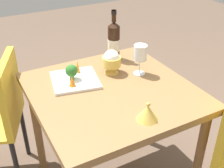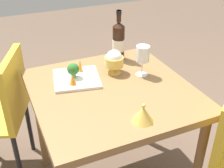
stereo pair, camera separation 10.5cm
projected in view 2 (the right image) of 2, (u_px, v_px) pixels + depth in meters
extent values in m
cube|color=olive|center=(112.00, 92.00, 1.55)|extent=(0.83, 0.83, 0.04)
cylinder|color=olive|center=(198.00, 166.00, 1.59)|extent=(0.05, 0.05, 0.70)
cylinder|color=olive|center=(136.00, 100.00, 2.15)|extent=(0.05, 0.05, 0.70)
cylinder|color=olive|center=(40.00, 124.00, 1.90)|extent=(0.05, 0.05, 0.70)
cylinder|color=black|center=(220.00, 165.00, 1.77)|extent=(0.03, 0.03, 0.43)
cube|color=gold|center=(15.00, 87.00, 1.72)|extent=(0.39, 0.18, 0.40)
cylinder|color=black|center=(18.00, 161.00, 1.79)|extent=(0.03, 0.03, 0.43)
cylinder|color=black|center=(29.00, 127.00, 2.09)|extent=(0.03, 0.03, 0.43)
cylinder|color=black|center=(119.00, 43.00, 1.81)|extent=(0.07, 0.08, 0.22)
cone|color=black|center=(119.00, 24.00, 1.74)|extent=(0.07, 0.08, 0.03)
cylinder|color=black|center=(119.00, 16.00, 1.72)|extent=(0.03, 0.03, 0.07)
cylinder|color=black|center=(119.00, 12.00, 1.71)|extent=(0.03, 0.03, 0.02)
cylinder|color=silver|center=(119.00, 45.00, 1.81)|extent=(0.08, 0.08, 0.08)
cylinder|color=white|center=(142.00, 74.00, 1.68)|extent=(0.07, 0.07, 0.00)
cylinder|color=white|center=(142.00, 68.00, 1.65)|extent=(0.01, 0.01, 0.08)
cylinder|color=white|center=(143.00, 54.00, 1.61)|extent=(0.08, 0.08, 0.09)
cone|color=gold|center=(114.00, 69.00, 1.69)|extent=(0.08, 0.08, 0.04)
cylinder|color=gold|center=(114.00, 61.00, 1.66)|extent=(0.11, 0.11, 0.05)
sphere|color=white|center=(114.00, 58.00, 1.65)|extent=(0.09, 0.09, 0.09)
cone|color=gold|center=(143.00, 114.00, 1.29)|extent=(0.10, 0.10, 0.07)
sphere|color=gold|center=(144.00, 106.00, 1.26)|extent=(0.02, 0.02, 0.02)
cube|color=white|center=(77.00, 79.00, 1.62)|extent=(0.30, 0.30, 0.02)
cylinder|color=#729E4C|center=(74.00, 75.00, 1.61)|extent=(0.03, 0.03, 0.03)
sphere|color=#2D6B28|center=(73.00, 69.00, 1.59)|extent=(0.07, 0.07, 0.07)
cone|color=orange|center=(73.00, 80.00, 1.54)|extent=(0.04, 0.04, 0.05)
cone|color=orange|center=(80.00, 65.00, 1.67)|extent=(0.03, 0.03, 0.07)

